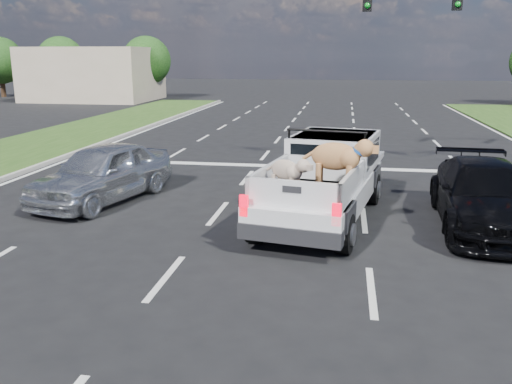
% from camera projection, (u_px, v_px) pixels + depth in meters
% --- Properties ---
extents(ground, '(160.00, 160.00, 0.00)m').
position_uv_depth(ground, '(265.00, 284.00, 9.10)').
color(ground, black).
rests_on(ground, ground).
extents(road_markings, '(17.75, 60.00, 0.01)m').
position_uv_depth(road_markings, '(298.00, 191.00, 15.38)').
color(road_markings, silver).
rests_on(road_markings, ground).
extents(building_left, '(10.00, 8.00, 4.40)m').
position_uv_depth(building_left, '(94.00, 74.00, 46.12)').
color(building_left, '#B8A58C').
rests_on(building_left, ground).
extents(tree_far_a, '(4.20, 4.20, 5.40)m').
position_uv_depth(tree_far_a, '(0.00, 61.00, 49.32)').
color(tree_far_a, '#332114').
rests_on(tree_far_a, ground).
extents(tree_far_b, '(4.20, 4.20, 5.40)m').
position_uv_depth(tree_far_b, '(61.00, 61.00, 48.39)').
color(tree_far_b, '#332114').
rests_on(tree_far_b, ground).
extents(tree_far_c, '(4.20, 4.20, 5.40)m').
position_uv_depth(tree_far_c, '(147.00, 61.00, 47.14)').
color(tree_far_c, '#332114').
rests_on(tree_far_c, ground).
extents(pickup_truck, '(2.97, 5.83, 2.08)m').
position_uv_depth(pickup_truck, '(325.00, 177.00, 12.57)').
color(pickup_truck, black).
rests_on(pickup_truck, ground).
extents(silver_sedan, '(2.87, 4.79, 1.53)m').
position_uv_depth(silver_sedan, '(103.00, 172.00, 14.18)').
color(silver_sedan, silver).
rests_on(silver_sedan, ground).
extents(black_coupe, '(2.28, 5.07, 1.44)m').
position_uv_depth(black_coupe, '(485.00, 195.00, 12.03)').
color(black_coupe, black).
rests_on(black_coupe, ground).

